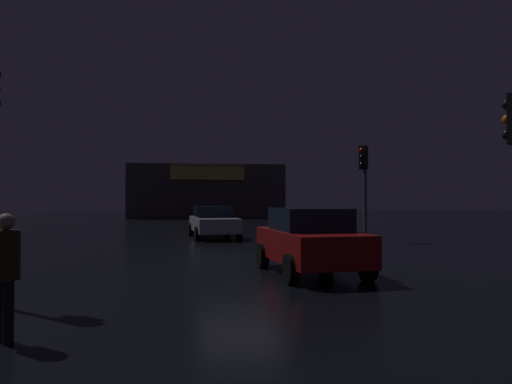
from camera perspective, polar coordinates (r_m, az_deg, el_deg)
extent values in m
plane|color=black|center=(14.97, -1.85, -7.79)|extent=(120.00, 120.00, 0.00)
cube|color=#4C4742|center=(48.80, -5.85, 0.05)|extent=(14.48, 7.61, 4.99)
cube|color=#E5D84C|center=(44.90, -5.60, 2.18)|extent=(6.67, 0.24, 1.17)
sphere|color=black|center=(11.32, 26.96, 8.97)|extent=(0.20, 0.20, 0.20)
sphere|color=orange|center=(11.28, 26.97, 7.44)|extent=(0.20, 0.20, 0.20)
sphere|color=black|center=(11.24, 26.98, 5.90)|extent=(0.20, 0.20, 0.20)
cylinder|color=#595B60|center=(21.82, 12.47, -0.16)|extent=(0.16, 0.16, 4.09)
cube|color=black|center=(21.75, 12.28, 3.89)|extent=(0.41, 0.41, 1.02)
sphere|color=red|center=(21.64, 12.09, 4.73)|extent=(0.20, 0.20, 0.20)
sphere|color=black|center=(21.61, 12.09, 3.92)|extent=(0.20, 0.20, 0.20)
sphere|color=black|center=(21.59, 12.09, 3.11)|extent=(0.20, 0.20, 0.20)
cube|color=#A51414|center=(12.16, 6.30, -6.15)|extent=(2.07, 4.03, 0.72)
cube|color=black|center=(12.16, 6.21, -3.15)|extent=(1.74, 2.04, 0.55)
cylinder|color=black|center=(11.35, 12.76, -8.37)|extent=(0.27, 0.67, 0.66)
cylinder|color=black|center=(10.71, 4.06, -8.84)|extent=(0.27, 0.67, 0.66)
cylinder|color=black|center=(13.70, 8.04, -7.06)|extent=(0.27, 0.67, 0.66)
cylinder|color=black|center=(13.17, 0.75, -7.32)|extent=(0.27, 0.67, 0.66)
cube|color=#B7B7BF|center=(23.15, -4.91, -3.72)|extent=(2.17, 4.69, 0.64)
cube|color=black|center=(23.33, -4.98, -2.28)|extent=(1.79, 2.09, 0.51)
cylinder|color=black|center=(21.84, -1.98, -4.74)|extent=(0.27, 0.64, 0.62)
cylinder|color=black|center=(21.57, -6.77, -4.78)|extent=(0.27, 0.64, 0.62)
cylinder|color=black|center=(24.79, -3.31, -4.26)|extent=(0.27, 0.64, 0.62)
cylinder|color=black|center=(24.56, -7.52, -4.29)|extent=(0.27, 0.64, 0.62)
cylinder|color=black|center=(7.27, -27.15, -12.07)|extent=(0.14, 0.14, 0.80)
cylinder|color=black|center=(7.13, -26.68, -12.31)|extent=(0.14, 0.14, 0.80)
cylinder|color=#3F2D19|center=(7.09, -26.88, -6.51)|extent=(0.48, 0.48, 0.63)
sphere|color=tan|center=(7.06, -26.86, -3.08)|extent=(0.22, 0.22, 0.22)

